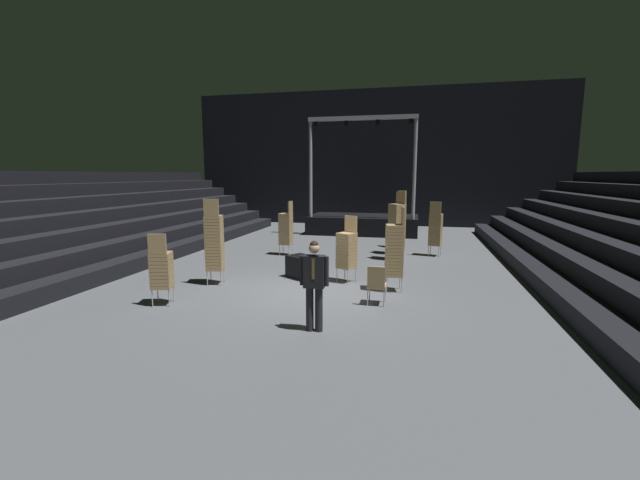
# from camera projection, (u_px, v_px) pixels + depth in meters

# --- Properties ---
(ground_plane) EXTENTS (22.00, 30.00, 0.10)m
(ground_plane) POSITION_uv_depth(u_px,v_px,m) (309.00, 294.00, 10.70)
(ground_plane) COLOR #515459
(arena_end_wall) EXTENTS (22.00, 0.30, 8.00)m
(arena_end_wall) POSITION_uv_depth(u_px,v_px,m) (372.00, 158.00, 24.48)
(arena_end_wall) COLOR black
(arena_end_wall) RESTS_ON ground_plane
(bleacher_bank_left) EXTENTS (5.25, 24.00, 3.15)m
(bleacher_bank_left) POSITION_uv_depth(u_px,v_px,m) (67.00, 220.00, 13.29)
(bleacher_bank_left) COLOR black
(bleacher_bank_left) RESTS_ON ground_plane
(stage_riser) EXTENTS (5.55, 3.03, 5.79)m
(stage_riser) POSITION_uv_depth(u_px,v_px,m) (363.00, 222.00, 21.41)
(stage_riser) COLOR black
(stage_riser) RESTS_ON ground_plane
(man_with_tie) EXTENTS (0.57, 0.26, 1.79)m
(man_with_tie) POSITION_uv_depth(u_px,v_px,m) (314.00, 280.00, 7.87)
(man_with_tie) COLOR black
(man_with_tie) RESTS_ON ground_plane
(chair_stack_front_left) EXTENTS (0.59, 0.59, 1.88)m
(chair_stack_front_left) POSITION_uv_depth(u_px,v_px,m) (347.00, 249.00, 11.57)
(chair_stack_front_left) COLOR #B2B5BA
(chair_stack_front_left) RESTS_ON ground_plane
(chair_stack_front_right) EXTENTS (0.55, 0.55, 1.71)m
(chair_stack_front_right) POSITION_uv_depth(u_px,v_px,m) (161.00, 269.00, 9.54)
(chair_stack_front_right) COLOR #B2B5BA
(chair_stack_front_right) RESTS_ON ground_plane
(chair_stack_mid_left) EXTENTS (0.50, 0.50, 2.22)m
(chair_stack_mid_left) POSITION_uv_depth(u_px,v_px,m) (395.00, 249.00, 10.64)
(chair_stack_mid_left) COLOR #B2B5BA
(chair_stack_mid_left) RESTS_ON ground_plane
(chair_stack_mid_right) EXTENTS (0.53, 0.53, 2.05)m
(chair_stack_mid_right) POSITION_uv_depth(u_px,v_px,m) (436.00, 229.00, 15.29)
(chair_stack_mid_right) COLOR #B2B5BA
(chair_stack_mid_right) RESTS_ON ground_plane
(chair_stack_mid_centre) EXTENTS (0.46, 0.46, 2.05)m
(chair_stack_mid_centre) POSITION_uv_depth(u_px,v_px,m) (286.00, 228.00, 15.50)
(chair_stack_mid_centre) COLOR #B2B5BA
(chair_stack_mid_centre) RESTS_ON ground_plane
(chair_stack_rear_left) EXTENTS (0.53, 0.53, 2.39)m
(chair_stack_rear_left) POSITION_uv_depth(u_px,v_px,m) (214.00, 242.00, 11.31)
(chair_stack_rear_left) COLOR #B2B5BA
(chair_stack_rear_left) RESTS_ON ground_plane
(chair_stack_rear_right) EXTENTS (0.62, 0.62, 2.39)m
(chair_stack_rear_right) POSITION_uv_depth(u_px,v_px,m) (396.00, 223.00, 15.64)
(chair_stack_rear_right) COLOR #B2B5BA
(chair_stack_rear_right) RESTS_ON ground_plane
(chair_stack_rear_centre) EXTENTS (0.62, 0.62, 2.48)m
(chair_stack_rear_centre) POSITION_uv_depth(u_px,v_px,m) (397.00, 226.00, 14.55)
(chair_stack_rear_centre) COLOR #B2B5BA
(chair_stack_rear_centre) RESTS_ON ground_plane
(crew_worker_near_stage) EXTENTS (0.48, 0.46, 1.71)m
(crew_worker_near_stage) POSITION_uv_depth(u_px,v_px,m) (395.00, 225.00, 17.12)
(crew_worker_near_stage) COLOR black
(crew_worker_near_stage) RESTS_ON ground_plane
(equipment_road_case) EXTENTS (1.08, 0.99, 0.65)m
(equipment_road_case) POSITION_uv_depth(u_px,v_px,m) (303.00, 267.00, 12.12)
(equipment_road_case) COLOR black
(equipment_road_case) RESTS_ON ground_plane
(loose_chair_near_man) EXTENTS (0.44, 0.44, 0.95)m
(loose_chair_near_man) POSITION_uv_depth(u_px,v_px,m) (377.00, 283.00, 9.56)
(loose_chair_near_man) COLOR #B2B5BA
(loose_chair_near_man) RESTS_ON ground_plane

